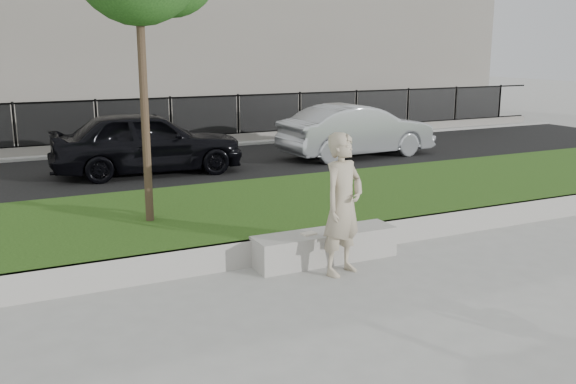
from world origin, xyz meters
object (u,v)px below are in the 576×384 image
stone_bench (325,246)px  book (309,234)px  man (343,204)px  car_silver (357,131)px  car_dark (147,142)px

stone_bench → book: 0.36m
man → car_silver: (5.22, 7.98, -0.21)m
book → car_silver: 9.24m
man → book: size_ratio=9.74×
car_silver → book: bearing=140.7°
car_silver → man: bearing=143.7°
car_dark → book: bearing=-172.6°
book → car_silver: car_silver is taller
stone_bench → book: size_ratio=10.79×
stone_bench → car_dark: (-0.74, 7.57, 0.60)m
man → stone_bench: bearing=64.2°
car_dark → man: bearing=-171.2°
car_dark → stone_bench: bearing=-170.5°
stone_bench → book: bearing=-176.5°
book → car_silver: (5.46, 7.45, 0.32)m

